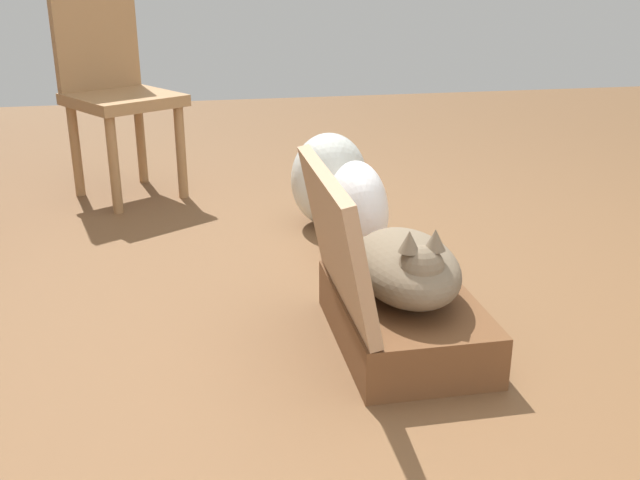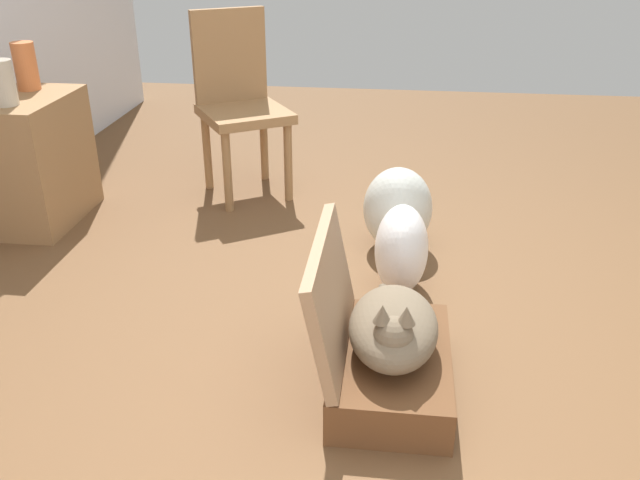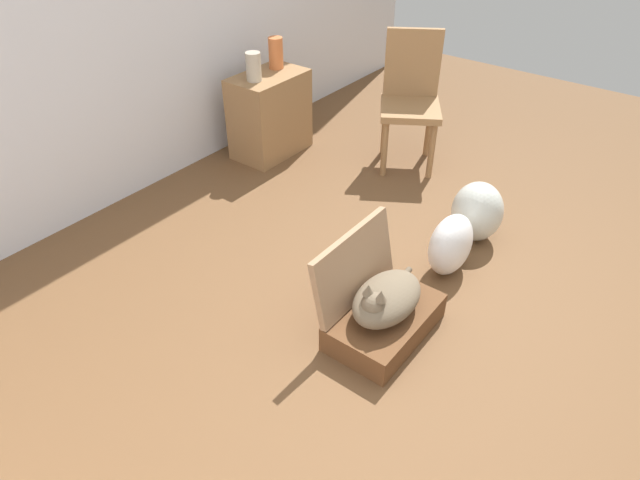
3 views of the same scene
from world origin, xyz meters
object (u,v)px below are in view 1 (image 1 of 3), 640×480
object	(u,v)px
suitcase_base	(404,319)
plastic_bag_white	(357,211)
plastic_bag_clear	(329,180)
chair	(114,84)
cat	(407,267)

from	to	relation	value
suitcase_base	plastic_bag_white	bearing A→B (deg)	-1.69
suitcase_base	plastic_bag_clear	world-z (taller)	plastic_bag_clear
plastic_bag_clear	suitcase_base	bearing A→B (deg)	-179.83
plastic_bag_white	chair	world-z (taller)	chair
cat	chair	xyz separation A→B (m)	(1.68, 0.87, 0.27)
plastic_bag_white	plastic_bag_clear	xyz separation A→B (m)	(0.39, 0.02, 0.01)
suitcase_base	chair	size ratio (longest dim) A/B	0.63
plastic_bag_white	plastic_bag_clear	distance (m)	0.39
cat	chair	world-z (taller)	chair
cat	suitcase_base	bearing A→B (deg)	-2.01
suitcase_base	chair	distance (m)	1.93
cat	plastic_bag_white	bearing A→B (deg)	-1.70
suitcase_base	plastic_bag_clear	distance (m)	1.05
chair	suitcase_base	bearing A→B (deg)	-94.74
plastic_bag_white	plastic_bag_clear	bearing A→B (deg)	3.25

